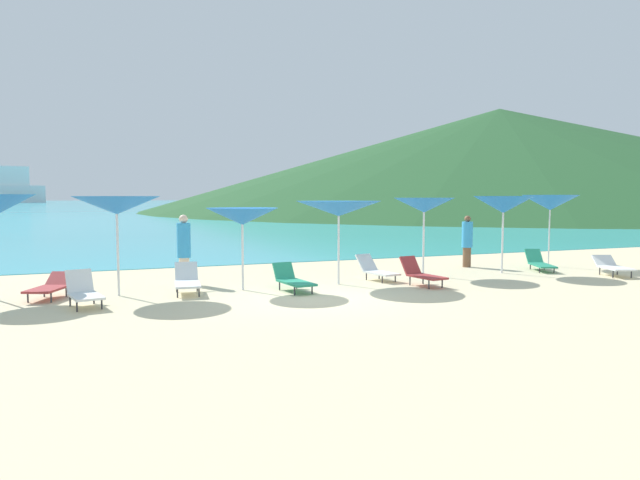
# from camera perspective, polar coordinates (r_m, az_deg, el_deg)

# --- Properties ---
(ground_plane) EXTENTS (50.00, 100.00, 0.30)m
(ground_plane) POSITION_cam_1_polar(r_m,az_deg,el_deg) (22.91, -9.56, -1.96)
(ground_plane) COLOR beige
(ocean_water) EXTENTS (650.00, 440.00, 0.02)m
(ocean_water) POSITION_cam_1_polar(r_m,az_deg,el_deg) (239.11, -20.61, 3.48)
(ocean_water) COLOR #38B7CC
(ocean_water) RESTS_ON ground_plane
(headland_hill) EXTENTS (124.66, 124.66, 18.10)m
(headland_hill) POSITION_cam_1_polar(r_m,az_deg,el_deg) (107.51, 17.51, 7.70)
(headland_hill) COLOR #235128
(headland_hill) RESTS_ON ground_plane
(umbrella_2) EXTENTS (2.01, 2.01, 2.35)m
(umbrella_2) POSITION_cam_1_polar(r_m,az_deg,el_deg) (14.11, -19.77, 3.29)
(umbrella_2) COLOR silver
(umbrella_2) RESTS_ON ground_plane
(umbrella_3) EXTENTS (1.96, 1.96, 2.07)m
(umbrella_3) POSITION_cam_1_polar(r_m,az_deg,el_deg) (14.25, -7.83, 2.35)
(umbrella_3) COLOR silver
(umbrella_3) RESTS_ON ground_plane
(umbrella_4) EXTENTS (2.29, 2.29, 2.23)m
(umbrella_4) POSITION_cam_1_polar(r_m,az_deg,el_deg) (15.06, 1.89, 3.17)
(umbrella_4) COLOR silver
(umbrella_4) RESTS_ON ground_plane
(umbrella_5) EXTENTS (1.89, 1.89, 2.32)m
(umbrella_5) POSITION_cam_1_polar(r_m,az_deg,el_deg) (17.05, 10.42, 3.45)
(umbrella_5) COLOR silver
(umbrella_5) RESTS_ON ground_plane
(umbrella_6) EXTENTS (1.86, 1.86, 2.37)m
(umbrella_6) POSITION_cam_1_polar(r_m,az_deg,el_deg) (18.20, 17.96, 3.39)
(umbrella_6) COLOR silver
(umbrella_6) RESTS_ON ground_plane
(umbrella_7) EXTENTS (1.84, 1.84, 2.41)m
(umbrella_7) POSITION_cam_1_polar(r_m,az_deg,el_deg) (20.57, 22.14, 3.50)
(umbrella_7) COLOR silver
(umbrella_7) RESTS_ON ground_plane
(lounge_chair_1) EXTENTS (0.79, 1.50, 0.69)m
(lounge_chair_1) POSITION_cam_1_polar(r_m,az_deg,el_deg) (16.04, 5.68, -2.97)
(lounge_chair_1) COLOR white
(lounge_chair_1) RESTS_ON ground_plane
(lounge_chair_2) EXTENTS (1.15, 1.74, 0.62)m
(lounge_chair_2) POSITION_cam_1_polar(r_m,az_deg,el_deg) (19.42, 21.22, -2.12)
(lounge_chair_2) COLOR #268C66
(lounge_chair_2) RESTS_ON ground_plane
(lounge_chair_3) EXTENTS (0.72, 1.46, 0.73)m
(lounge_chair_3) POSITION_cam_1_polar(r_m,az_deg,el_deg) (15.20, 10.18, -3.31)
(lounge_chair_3) COLOR #A53333
(lounge_chair_3) RESTS_ON ground_plane
(lounge_chair_4) EXTENTS (0.71, 1.54, 0.66)m
(lounge_chair_4) POSITION_cam_1_polar(r_m,az_deg,el_deg) (14.13, -2.75, -4.00)
(lounge_chair_4) COLOR #268C66
(lounge_chair_4) RESTS_ON ground_plane
(lounge_chair_5) EXTENTS (1.06, 1.53, 0.56)m
(lounge_chair_5) POSITION_cam_1_polar(r_m,az_deg,el_deg) (18.99, 27.35, -2.34)
(lounge_chair_5) COLOR white
(lounge_chair_5) RESTS_ON ground_plane
(lounge_chair_6) EXTENTS (0.72, 1.52, 0.70)m
(lounge_chair_6) POSITION_cam_1_polar(r_m,az_deg,el_deg) (14.15, -13.21, -3.97)
(lounge_chair_6) COLOR white
(lounge_chair_6) RESTS_ON ground_plane
(lounge_chair_7) EXTENTS (0.82, 1.40, 0.74)m
(lounge_chair_7) POSITION_cam_1_polar(r_m,az_deg,el_deg) (13.13, -22.66, -4.79)
(lounge_chair_7) COLOR white
(lounge_chair_7) RESTS_ON ground_plane
(lounge_chair_8) EXTENTS (1.10, 1.53, 0.54)m
(lounge_chair_8) POSITION_cam_1_polar(r_m,az_deg,el_deg) (14.47, -25.46, -4.21)
(lounge_chair_8) COLOR #A53333
(lounge_chair_8) RESTS_ON ground_plane
(beachgoer_1) EXTENTS (0.36, 0.36, 1.86)m
(beachgoer_1) POSITION_cam_1_polar(r_m,az_deg,el_deg) (15.63, -13.53, -0.74)
(beachgoer_1) COLOR beige
(beachgoer_1) RESTS_ON ground_plane
(beachgoer_2) EXTENTS (0.36, 0.36, 1.72)m
(beachgoer_2) POSITION_cam_1_polar(r_m,az_deg,el_deg) (19.52, 14.58, -0.01)
(beachgoer_2) COLOR brown
(beachgoer_2) RESTS_ON ground_plane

